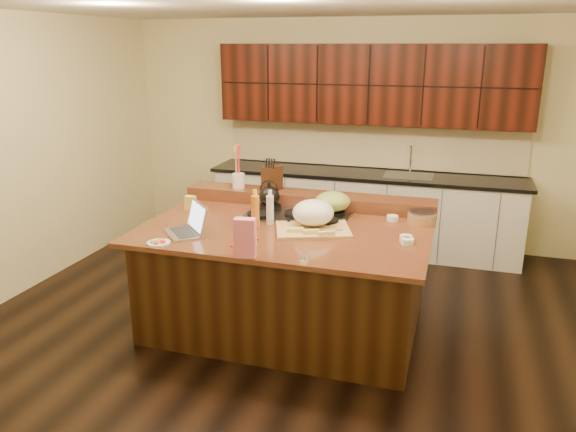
% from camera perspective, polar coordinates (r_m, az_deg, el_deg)
% --- Properties ---
extents(room, '(5.52, 5.02, 2.72)m').
position_cam_1_polar(room, '(4.61, -0.18, 3.99)').
color(room, black).
rests_on(room, ground).
extents(island, '(2.40, 1.60, 0.92)m').
position_cam_1_polar(island, '(4.89, -0.17, -6.18)').
color(island, black).
rests_on(island, ground).
extents(back_ledge, '(2.40, 0.30, 0.12)m').
position_cam_1_polar(back_ledge, '(5.35, 2.06, 1.74)').
color(back_ledge, black).
rests_on(back_ledge, island).
extents(cooktop, '(0.92, 0.52, 0.05)m').
position_cam_1_polar(cooktop, '(4.99, 0.85, 0.10)').
color(cooktop, gray).
rests_on(cooktop, island).
extents(back_counter, '(3.70, 0.66, 2.40)m').
position_cam_1_polar(back_counter, '(6.74, 7.97, 4.82)').
color(back_counter, silver).
rests_on(back_counter, ground).
extents(kettle, '(0.26, 0.26, 0.18)m').
position_cam_1_polar(kettle, '(5.17, -1.93, 2.05)').
color(kettle, black).
rests_on(kettle, cooktop).
extents(green_bowl, '(0.37, 0.37, 0.17)m').
position_cam_1_polar(green_bowl, '(5.01, 4.57, 1.48)').
color(green_bowl, olive).
rests_on(green_bowl, cooktop).
extents(laptop, '(0.45, 0.45, 0.25)m').
position_cam_1_polar(laptop, '(4.61, -9.96, -0.95)').
color(laptop, '#B7B7BC').
rests_on(laptop, island).
extents(oil_bottle, '(0.09, 0.09, 0.27)m').
position_cam_1_polar(oil_bottle, '(4.70, -3.34, 0.48)').
color(oil_bottle, orange).
rests_on(oil_bottle, island).
extents(vinegar_bottle, '(0.06, 0.06, 0.25)m').
position_cam_1_polar(vinegar_bottle, '(4.76, -1.84, 0.60)').
color(vinegar_bottle, silver).
rests_on(vinegar_bottle, island).
extents(wooden_tray, '(0.71, 0.61, 0.24)m').
position_cam_1_polar(wooden_tray, '(4.64, 2.57, -0.05)').
color(wooden_tray, tan).
rests_on(wooden_tray, island).
extents(ramekin_a, '(0.13, 0.13, 0.04)m').
position_cam_1_polar(ramekin_a, '(4.41, 12.04, -2.52)').
color(ramekin_a, white).
rests_on(ramekin_a, island).
extents(ramekin_b, '(0.12, 0.12, 0.04)m').
position_cam_1_polar(ramekin_b, '(4.47, 11.89, -2.23)').
color(ramekin_b, white).
rests_on(ramekin_b, island).
extents(ramekin_c, '(0.10, 0.10, 0.04)m').
position_cam_1_polar(ramekin_c, '(4.97, 10.57, -0.21)').
color(ramekin_c, white).
rests_on(ramekin_c, island).
extents(strainer_bowl, '(0.29, 0.29, 0.09)m').
position_cam_1_polar(strainer_bowl, '(4.93, 13.42, -0.24)').
color(strainer_bowl, '#996B3F').
rests_on(strainer_bowl, island).
extents(kitchen_timer, '(0.10, 0.10, 0.07)m').
position_cam_1_polar(kitchen_timer, '(4.02, 1.65, -3.90)').
color(kitchen_timer, silver).
rests_on(kitchen_timer, island).
extents(pink_bag, '(0.16, 0.10, 0.29)m').
position_cam_1_polar(pink_bag, '(4.03, -4.37, -2.22)').
color(pink_bag, pink).
rests_on(pink_bag, island).
extents(candy_plate, '(0.23, 0.23, 0.01)m').
position_cam_1_polar(candy_plate, '(4.44, -13.02, -2.67)').
color(candy_plate, white).
rests_on(candy_plate, island).
extents(package_box, '(0.10, 0.08, 0.13)m').
position_cam_1_polar(package_box, '(5.27, -9.90, 1.33)').
color(package_box, '#DBCF4D').
rests_on(package_box, island).
extents(utensil_crock, '(0.14, 0.14, 0.14)m').
position_cam_1_polar(utensil_crock, '(5.54, -5.05, 3.61)').
color(utensil_crock, white).
rests_on(utensil_crock, back_ledge).
extents(knife_block, '(0.18, 0.22, 0.23)m').
position_cam_1_polar(knife_block, '(5.41, -1.63, 3.85)').
color(knife_block, black).
rests_on(knife_block, back_ledge).
extents(gumdrop_0, '(0.02, 0.02, 0.02)m').
position_cam_1_polar(gumdrop_0, '(4.27, -5.11, -3.05)').
color(gumdrop_0, red).
rests_on(gumdrop_0, island).
extents(gumdrop_1, '(0.02, 0.02, 0.02)m').
position_cam_1_polar(gumdrop_1, '(4.31, -4.85, -2.83)').
color(gumdrop_1, '#198C26').
rests_on(gumdrop_1, island).
extents(gumdrop_2, '(0.02, 0.02, 0.02)m').
position_cam_1_polar(gumdrop_2, '(4.41, -3.06, -2.34)').
color(gumdrop_2, red).
rests_on(gumdrop_2, island).
extents(gumdrop_3, '(0.02, 0.02, 0.02)m').
position_cam_1_polar(gumdrop_3, '(4.31, -4.99, -2.86)').
color(gumdrop_3, '#198C26').
rests_on(gumdrop_3, island).
extents(gumdrop_4, '(0.02, 0.02, 0.02)m').
position_cam_1_polar(gumdrop_4, '(4.28, -5.74, -3.02)').
color(gumdrop_4, red).
rests_on(gumdrop_4, island).
extents(gumdrop_5, '(0.02, 0.02, 0.02)m').
position_cam_1_polar(gumdrop_5, '(4.26, -4.37, -3.07)').
color(gumdrop_5, '#198C26').
rests_on(gumdrop_5, island).
extents(gumdrop_6, '(0.02, 0.02, 0.02)m').
position_cam_1_polar(gumdrop_6, '(4.37, -4.63, -2.54)').
color(gumdrop_6, red).
rests_on(gumdrop_6, island).
extents(gumdrop_7, '(0.02, 0.02, 0.02)m').
position_cam_1_polar(gumdrop_7, '(4.40, -3.68, -2.38)').
color(gumdrop_7, '#198C26').
rests_on(gumdrop_7, island).
extents(gumdrop_8, '(0.02, 0.02, 0.02)m').
position_cam_1_polar(gumdrop_8, '(4.30, -4.30, -2.89)').
color(gumdrop_8, red).
rests_on(gumdrop_8, island).
extents(gumdrop_9, '(0.02, 0.02, 0.02)m').
position_cam_1_polar(gumdrop_9, '(4.24, -3.18, -3.15)').
color(gumdrop_9, '#198C26').
rests_on(gumdrop_9, island).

